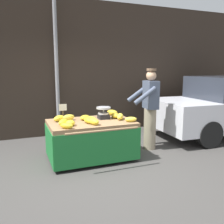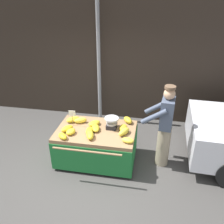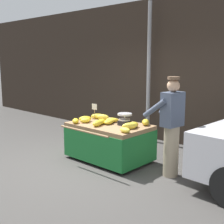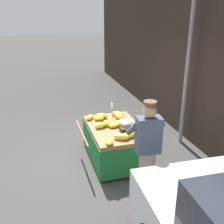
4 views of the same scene
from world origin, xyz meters
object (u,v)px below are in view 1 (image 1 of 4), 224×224
banana_bunch_8 (85,117)px  vendor_person (150,109)px  weighing_scale (104,113)px  banana_bunch_0 (68,118)px  banana_bunch_5 (91,119)px  price_sign (63,109)px  banana_bunch_1 (112,113)px  banana_bunch_2 (88,120)px  banana_bunch_10 (67,126)px  banana_cart (91,132)px  banana_bunch_7 (94,121)px  banana_bunch_12 (63,122)px  banana_bunch_3 (115,116)px  banana_bunch_9 (131,119)px  street_pole (57,70)px  banana_bunch_11 (120,116)px  banana_bunch_4 (59,118)px  banana_bunch_6 (70,123)px

banana_bunch_8 → vendor_person: bearing=-1.8°
weighing_scale → banana_bunch_0: 0.68m
banana_bunch_5 → banana_bunch_0: bearing=150.3°
price_sign → banana_bunch_1: bearing=16.1°
weighing_scale → banana_bunch_2: weighing_scale is taller
banana_bunch_10 → banana_bunch_5: bearing=36.4°
banana_bunch_5 → banana_cart: bearing=76.0°
banana_bunch_7 → weighing_scale: bearing=51.4°
banana_bunch_8 → banana_bunch_5: bearing=-67.9°
banana_bunch_2 → banana_bunch_12: size_ratio=1.07×
banana_bunch_2 → banana_bunch_10: 0.52m
banana_bunch_2 → banana_bunch_3: size_ratio=1.33×
banana_bunch_0 → banana_bunch_9: banana_bunch_0 is taller
banana_bunch_5 → banana_bunch_12: size_ratio=1.06×
banana_bunch_9 → street_pole: bearing=115.9°
banana_cart → banana_bunch_11: banana_bunch_11 is taller
banana_bunch_12 → vendor_person: size_ratio=0.15×
vendor_person → banana_bunch_1: bearing=159.4°
street_pole → banana_bunch_8: bearing=-81.0°
banana_bunch_12 → banana_bunch_7: bearing=-16.9°
banana_bunch_7 → banana_bunch_12: 0.53m
banana_bunch_4 → banana_bunch_12: (0.01, -0.37, 0.00)m
banana_bunch_9 → banana_bunch_0: bearing=153.5°
street_pole → banana_bunch_7: size_ratio=12.73×
banana_bunch_5 → banana_bunch_10: (-0.54, -0.39, 0.00)m
banana_bunch_4 → banana_bunch_10: 0.63m
banana_bunch_8 → banana_bunch_12: (-0.47, -0.30, 0.01)m
banana_bunch_8 → banana_bunch_10: 0.73m
banana_bunch_5 → vendor_person: vendor_person is taller
banana_cart → banana_bunch_4: (-0.55, 0.23, 0.26)m
weighing_scale → banana_bunch_1: size_ratio=1.11×
banana_bunch_10 → vendor_person: (1.87, 0.52, 0.09)m
street_pole → banana_cart: size_ratio=2.10×
banana_cart → price_sign: size_ratio=4.66×
banana_bunch_1 → banana_bunch_12: 1.25m
banana_bunch_5 → banana_bunch_10: banana_bunch_10 is taller
banana_cart → banana_bunch_12: bearing=-165.3°
banana_bunch_2 → banana_bunch_6: (-0.35, -0.09, -0.00)m
price_sign → banana_bunch_4: price_sign is taller
banana_bunch_11 → banana_bunch_12: banana_bunch_11 is taller
weighing_scale → banana_bunch_2: size_ratio=0.99×
banana_bunch_5 → street_pole: bearing=100.3°
banana_bunch_1 → banana_bunch_8: 0.70m
banana_bunch_1 → banana_bunch_5: banana_bunch_1 is taller
weighing_scale → banana_bunch_7: bearing=-128.6°
banana_bunch_4 → banana_bunch_5: (0.55, -0.24, -0.01)m
street_pole → weighing_scale: street_pole is taller
banana_bunch_6 → banana_bunch_12: size_ratio=0.78×
banana_bunch_8 → banana_bunch_12: 0.56m
banana_bunch_11 → banana_bunch_12: bearing=-176.0°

